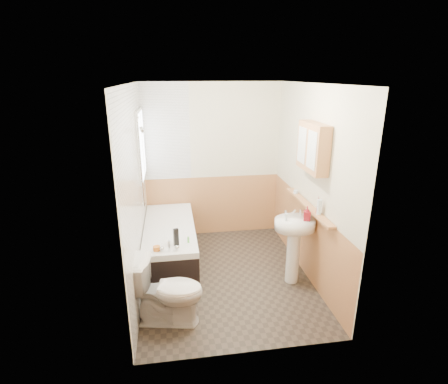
{
  "coord_description": "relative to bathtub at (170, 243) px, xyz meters",
  "views": [
    {
      "loc": [
        -0.65,
        -4.09,
        2.59
      ],
      "look_at": [
        0.0,
        0.15,
        1.15
      ],
      "focal_mm": 28.0,
      "sensor_mm": 36.0,
      "label": 1
    }
  ],
  "objects": [
    {
      "name": "floor",
      "position": [
        0.73,
        -0.5,
        -0.3
      ],
      "size": [
        2.8,
        2.8,
        0.0
      ],
      "primitive_type": "plane",
      "color": "#2B241E",
      "rests_on": "ground"
    },
    {
      "name": "tile_cladding_left",
      "position": [
        -0.36,
        -0.5,
        0.95
      ],
      "size": [
        0.01,
        2.8,
        2.5
      ],
      "primitive_type": "cube",
      "color": "white",
      "rests_on": "wall_left"
    },
    {
      "name": "wainscot_right",
      "position": [
        1.82,
        -0.5,
        0.2
      ],
      "size": [
        0.01,
        2.8,
        1.0
      ],
      "primitive_type": "cube",
      "color": "tan",
      "rests_on": "wall_right"
    },
    {
      "name": "cream_jar",
      "position": [
        -0.15,
        -0.73,
        0.3
      ],
      "size": [
        0.1,
        0.1,
        0.05
      ],
      "primitive_type": "cylinder",
      "rotation": [
        0.0,
        0.0,
        0.16
      ],
      "color": "orange",
      "rests_on": "bathtub"
    },
    {
      "name": "foam_can",
      "position": [
        1.77,
        -0.97,
        0.82
      ],
      "size": [
        0.06,
        0.06,
        0.18
      ],
      "primitive_type": "cylinder",
      "rotation": [
        0.0,
        0.0,
        -0.06
      ],
      "color": "silver",
      "rests_on": "pine_shelf"
    },
    {
      "name": "bathtub",
      "position": [
        0.0,
        0.0,
        0.0
      ],
      "size": [
        0.7,
        1.73,
        0.71
      ],
      "color": "black",
      "rests_on": "floor"
    },
    {
      "name": "medicine_cabinet",
      "position": [
        1.74,
        -0.7,
        1.48
      ],
      "size": [
        0.16,
        0.64,
        0.58
      ],
      "color": "tan",
      "rests_on": "wall_right"
    },
    {
      "name": "black_jar",
      "position": [
        1.77,
        -0.18,
        0.75
      ],
      "size": [
        0.08,
        0.08,
        0.04
      ],
      "primitive_type": "cylinder",
      "rotation": [
        0.0,
        0.0,
        -0.23
      ],
      "color": "silver",
      "rests_on": "pine_shelf"
    },
    {
      "name": "sink",
      "position": [
        1.57,
        -0.75,
        0.33
      ],
      "size": [
        0.52,
        0.42,
        1.0
      ],
      "rotation": [
        0.0,
        0.0,
        0.12
      ],
      "color": "white",
      "rests_on": "floor"
    },
    {
      "name": "pine_shelf",
      "position": [
        1.77,
        -0.63,
        0.71
      ],
      "size": [
        0.1,
        1.41,
        0.03
      ],
      "primitive_type": "cube",
      "color": "tan",
      "rests_on": "wall_right"
    },
    {
      "name": "clear_bottle",
      "position": [
        1.44,
        -0.79,
        0.63
      ],
      "size": [
        0.03,
        0.03,
        0.09
      ],
      "primitive_type": "cylinder",
      "rotation": [
        0.0,
        0.0,
        0.0
      ],
      "color": "silver",
      "rests_on": "sink"
    },
    {
      "name": "green_bottle",
      "position": [
        1.77,
        -0.93,
        0.84
      ],
      "size": [
        0.05,
        0.05,
        0.22
      ],
      "primitive_type": "cone",
      "rotation": [
        0.0,
        0.0,
        -0.02
      ],
      "color": "maroon",
      "rests_on": "pine_shelf"
    },
    {
      "name": "soap_bottle",
      "position": [
        1.69,
        -0.81,
        0.63
      ],
      "size": [
        0.13,
        0.2,
        0.08
      ],
      "primitive_type": "imported",
      "rotation": [
        0.0,
        0.0,
        -0.29
      ],
      "color": "maroon",
      "rests_on": "sink"
    },
    {
      "name": "wall_front",
      "position": [
        0.73,
        -1.91,
        0.95
      ],
      "size": [
        2.2,
        0.02,
        2.5
      ],
      "primitive_type": "cube",
      "color": "beige",
      "rests_on": "ground"
    },
    {
      "name": "tile_return_back",
      "position": [
        0.01,
        0.89,
        1.45
      ],
      "size": [
        0.75,
        0.01,
        1.5
      ],
      "primitive_type": "cube",
      "color": "white",
      "rests_on": "wall_back"
    },
    {
      "name": "shower_riser",
      "position": [
        -0.31,
        -0.09,
        1.33
      ],
      "size": [
        0.11,
        0.08,
        1.23
      ],
      "color": "silver",
      "rests_on": "wall_left"
    },
    {
      "name": "wall_back",
      "position": [
        0.73,
        0.91,
        0.95
      ],
      "size": [
        2.2,
        0.02,
        2.5
      ],
      "primitive_type": "cube",
      "color": "beige",
      "rests_on": "ground"
    },
    {
      "name": "orange_bottle",
      "position": [
        0.24,
        -0.57,
        0.31
      ],
      "size": [
        0.03,
        0.03,
        0.08
      ],
      "primitive_type": "cylinder",
      "rotation": [
        0.0,
        0.0,
        -0.4
      ],
      "color": "#59C647",
      "rests_on": "bathtub"
    },
    {
      "name": "wall_left",
      "position": [
        -0.38,
        -0.5,
        0.95
      ],
      "size": [
        0.02,
        2.8,
        2.5
      ],
      "primitive_type": "cube",
      "color": "beige",
      "rests_on": "ground"
    },
    {
      "name": "ceiling",
      "position": [
        0.73,
        -0.5,
        2.2
      ],
      "size": [
        2.8,
        2.8,
        0.0
      ],
      "primitive_type": "plane",
      "rotation": [
        3.14,
        0.0,
        0.0
      ],
      "color": "white",
      "rests_on": "ground"
    },
    {
      "name": "wainscot_back",
      "position": [
        0.73,
        0.89,
        0.2
      ],
      "size": [
        2.2,
        0.01,
        1.0
      ],
      "primitive_type": "cube",
      "color": "tan",
      "rests_on": "wall_back"
    },
    {
      "name": "window",
      "position": [
        -0.33,
        0.45,
        1.35
      ],
      "size": [
        0.03,
        0.79,
        0.99
      ],
      "color": "white",
      "rests_on": "wall_left"
    },
    {
      "name": "blue_gel",
      "position": [
        0.09,
        -0.62,
        0.39
      ],
      "size": [
        0.07,
        0.06,
        0.22
      ],
      "primitive_type": "cube",
      "rotation": [
        0.0,
        0.0,
        0.35
      ],
      "color": "black",
      "rests_on": "bathtub"
    },
    {
      "name": "toilet",
      "position": [
        -0.03,
        -1.3,
        0.08
      ],
      "size": [
        0.84,
        0.57,
        0.76
      ],
      "primitive_type": "imported",
      "rotation": [
        0.0,
        0.0,
        1.38
      ],
      "color": "white",
      "rests_on": "floor"
    },
    {
      "name": "wainscot_front",
      "position": [
        0.73,
        -1.89,
        0.2
      ],
      "size": [
        2.2,
        0.01,
        1.0
      ],
      "primitive_type": "cube",
      "color": "tan",
      "rests_on": "wall_front"
    },
    {
      "name": "wall_right",
      "position": [
        1.84,
        -0.5,
        0.95
      ],
      "size": [
        0.02,
        2.8,
        2.5
      ],
      "primitive_type": "cube",
      "color": "beige",
      "rests_on": "ground"
    }
  ]
}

